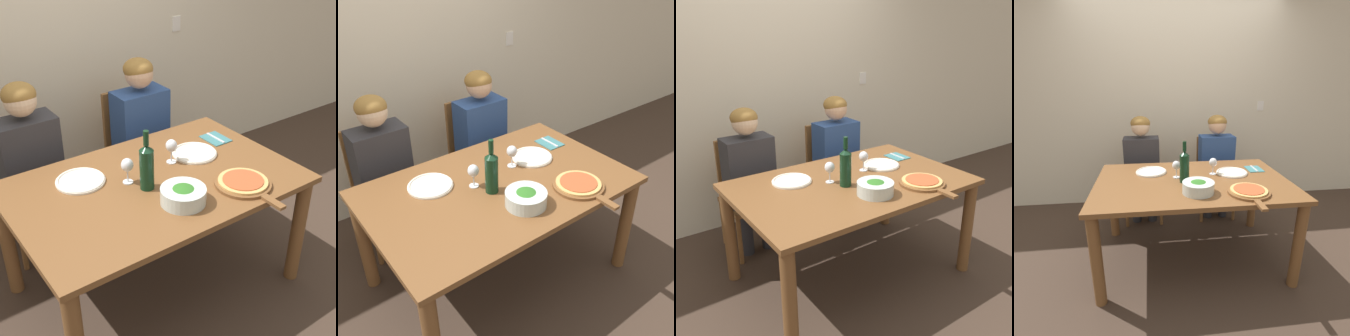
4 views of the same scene
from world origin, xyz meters
The scene contains 15 objects.
ground_plane centered at (0.00, 0.00, 0.00)m, with size 40.00×40.00×0.00m, color #3D2D23.
back_wall centered at (0.00, 1.32, 1.35)m, with size 10.00×0.06×2.70m.
dining_table centered at (0.00, 0.00, 0.65)m, with size 1.62×1.04×0.76m.
chair_left centered at (-0.44, 0.87, 0.49)m, with size 0.42×0.42×0.92m.
chair_right centered at (0.40, 0.87, 0.49)m, with size 0.42×0.42×0.92m.
person_woman centered at (-0.44, 0.76, 0.72)m, with size 0.47×0.51×1.21m.
person_man centered at (0.40, 0.76, 0.72)m, with size 0.47×0.51×1.21m.
wine_bottle centered at (-0.07, -0.04, 0.90)m, with size 0.08×0.08×0.35m.
broccoli_bowl centered at (0.00, -0.27, 0.81)m, with size 0.24×0.24×0.09m.
dinner_plate_left centered at (-0.35, 0.23, 0.77)m, with size 0.28×0.28×0.02m.
dinner_plate_right centered at (0.38, 0.12, 0.77)m, with size 0.28×0.28×0.02m.
pizza_on_board centered at (0.37, -0.33, 0.78)m, with size 0.32×0.46×0.04m.
wine_glass_left centered at (-0.13, 0.07, 0.87)m, with size 0.07×0.07×0.15m.
wine_glass_right centered at (0.20, 0.12, 0.87)m, with size 0.07×0.07×0.15m.
fork_on_napkin centered at (0.63, 0.20, 0.77)m, with size 0.14×0.18×0.01m.
Camera 2 is at (-1.20, -1.63, 2.11)m, focal length 42.00 mm.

